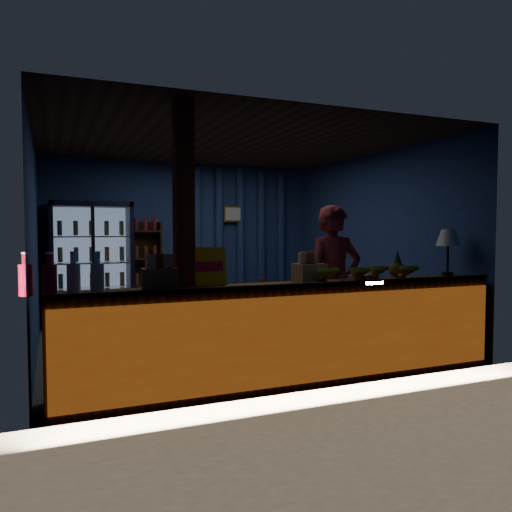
{
  "coord_description": "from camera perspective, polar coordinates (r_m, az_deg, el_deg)",
  "views": [
    {
      "loc": [
        -2.13,
        -6.17,
        1.47
      ],
      "look_at": [
        0.33,
        -0.2,
        1.13
      ],
      "focal_mm": 35.0,
      "sensor_mm": 36.0,
      "label": 1
    }
  ],
  "objects": [
    {
      "name": "table_lamp",
      "position": [
        6.07,
        21.1,
        1.77
      ],
      "size": [
        0.27,
        0.27,
        0.53
      ],
      "color": "black",
      "rests_on": "counter"
    },
    {
      "name": "banana_bunches",
      "position": [
        5.1,
        12.45,
        -1.89
      ],
      "size": [
        1.14,
        0.32,
        0.18
      ],
      "color": "gold",
      "rests_on": "counter"
    },
    {
      "name": "pineapple",
      "position": [
        5.52,
        15.83,
        -1.26
      ],
      "size": [
        0.17,
        0.17,
        0.29
      ],
      "color": "#856018",
      "rests_on": "counter"
    },
    {
      "name": "beverage_cooler",
      "position": [
        8.13,
        -18.28,
        -0.95
      ],
      "size": [
        1.2,
        0.62,
        1.9
      ],
      "color": "black",
      "rests_on": "ground"
    },
    {
      "name": "green_chair",
      "position": [
        8.14,
        -3.07,
        -5.36
      ],
      "size": [
        0.85,
        0.86,
        0.58
      ],
      "primitive_type": "imported",
      "rotation": [
        0.0,
        0.0,
        3.68
      ],
      "color": "#60C165",
      "rests_on": "ground"
    },
    {
      "name": "yellow_sign",
      "position": [
        4.69,
        -6.09,
        -1.2
      ],
      "size": [
        0.45,
        0.1,
        0.36
      ],
      "color": "#D6BB0B",
      "rests_on": "counter"
    },
    {
      "name": "shopkeeper",
      "position": [
        5.59,
        8.98,
        -3.19
      ],
      "size": [
        0.66,
        0.45,
        1.74
      ],
      "primitive_type": "imported",
      "rotation": [
        0.0,
        0.0,
        -0.05
      ],
      "color": "maroon",
      "rests_on": "ground"
    },
    {
      "name": "counter",
      "position": [
        4.87,
        4.09,
        -8.81
      ],
      "size": [
        4.4,
        0.57,
        0.99
      ],
      "color": "brown",
      "rests_on": "ground"
    },
    {
      "name": "snack_box_left",
      "position": [
        4.35,
        -10.97,
        -2.46
      ],
      "size": [
        0.33,
        0.28,
        0.31
      ],
      "color": "#926D46",
      "rests_on": "counter"
    },
    {
      "name": "snack_box_centre",
      "position": [
        5.02,
        6.09,
        -1.76
      ],
      "size": [
        0.3,
        0.25,
        0.3
      ],
      "color": "#926D46",
      "rests_on": "counter"
    },
    {
      "name": "soda_bottles",
      "position": [
        4.29,
        -21.3,
        -2.31
      ],
      "size": [
        0.64,
        0.19,
        0.35
      ],
      "color": "red",
      "rests_on": "counter"
    },
    {
      "name": "dirt_apron",
      "position": [
        3.51,
        19.07,
        -21.97
      ],
      "size": [
        5.6,
        5.6,
        0.0
      ],
      "primitive_type": "plane",
      "color": "brown",
      "rests_on": "ground"
    },
    {
      "name": "framed_picture",
      "position": [
        8.79,
        -2.6,
        4.81
      ],
      "size": [
        0.36,
        0.04,
        0.28
      ],
      "color": "#C48731",
      "rests_on": "room_walls"
    },
    {
      "name": "pastry_tray",
      "position": [
        5.09,
        12.07,
        -2.65
      ],
      "size": [
        0.46,
        0.46,
        0.08
      ],
      "color": "silver",
      "rests_on": "counter"
    },
    {
      "name": "room_walls",
      "position": [
        6.53,
        -3.39,
        3.85
      ],
      "size": [
        4.6,
        4.6,
        4.6
      ],
      "color": "navy",
      "rests_on": "ground"
    },
    {
      "name": "curtain_folds",
      "position": [
        8.88,
        -1.78,
        1.89
      ],
      "size": [
        1.74,
        0.14,
        2.5
      ],
      "color": "navy",
      "rests_on": "room_walls"
    },
    {
      "name": "ground",
      "position": [
        6.69,
        -3.35,
        -9.71
      ],
      "size": [
        4.6,
        4.6,
        0.0
      ],
      "primitive_type": "plane",
      "color": "#515154",
      "rests_on": "ground"
    },
    {
      "name": "support_post",
      "position": [
        4.41,
        -8.24,
        0.74
      ],
      "size": [
        0.16,
        0.16,
        2.6
      ],
      "primitive_type": "cube",
      "color": "maroon",
      "rests_on": "ground"
    },
    {
      "name": "bottle_shelf",
      "position": [
        8.38,
        -12.53,
        -1.71
      ],
      "size": [
        0.5,
        0.28,
        1.6
      ],
      "color": "#3C2513",
      "rests_on": "ground"
    },
    {
      "name": "side_table",
      "position": [
        8.31,
        0.76,
        -5.25
      ],
      "size": [
        0.63,
        0.48,
        0.66
      ],
      "color": "#3C2513",
      "rests_on": "ground"
    }
  ]
}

